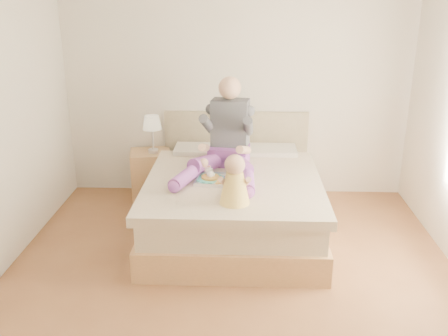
{
  "coord_description": "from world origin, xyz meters",
  "views": [
    {
      "loc": [
        0.1,
        -3.65,
        2.35
      ],
      "look_at": [
        -0.1,
        0.93,
        0.71
      ],
      "focal_mm": 40.0,
      "sensor_mm": 36.0,
      "label": 1
    }
  ],
  "objects_px": {
    "bed": "(234,199)",
    "baby": "(235,183)",
    "tray": "(219,178)",
    "nightstand": "(151,174)",
    "adult": "(227,142)"
  },
  "relations": [
    {
      "from": "bed",
      "to": "baby",
      "type": "xyz_separation_m",
      "value": [
        0.02,
        -0.76,
        0.47
      ]
    },
    {
      "from": "bed",
      "to": "tray",
      "type": "bearing_deg",
      "value": -117.34
    },
    {
      "from": "bed",
      "to": "nightstand",
      "type": "bearing_deg",
      "value": 142.16
    },
    {
      "from": "bed",
      "to": "baby",
      "type": "distance_m",
      "value": 0.9
    },
    {
      "from": "bed",
      "to": "adult",
      "type": "xyz_separation_m",
      "value": [
        -0.08,
        0.12,
        0.57
      ]
    },
    {
      "from": "bed",
      "to": "adult",
      "type": "bearing_deg",
      "value": 124.49
    },
    {
      "from": "nightstand",
      "to": "tray",
      "type": "relative_size",
      "value": 1.18
    },
    {
      "from": "nightstand",
      "to": "baby",
      "type": "bearing_deg",
      "value": -66.99
    },
    {
      "from": "baby",
      "to": "tray",
      "type": "bearing_deg",
      "value": 108.26
    },
    {
      "from": "adult",
      "to": "nightstand",
      "type": "bearing_deg",
      "value": 153.25
    },
    {
      "from": "tray",
      "to": "baby",
      "type": "distance_m",
      "value": 0.55
    },
    {
      "from": "nightstand",
      "to": "adult",
      "type": "xyz_separation_m",
      "value": [
        0.92,
        -0.66,
        0.61
      ]
    },
    {
      "from": "adult",
      "to": "tray",
      "type": "xyz_separation_m",
      "value": [
        -0.05,
        -0.38,
        -0.25
      ]
    },
    {
      "from": "tray",
      "to": "bed",
      "type": "bearing_deg",
      "value": 69.42
    },
    {
      "from": "bed",
      "to": "baby",
      "type": "relative_size",
      "value": 4.97
    }
  ]
}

